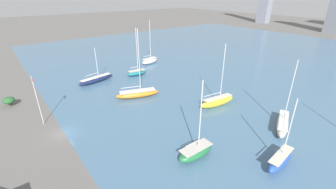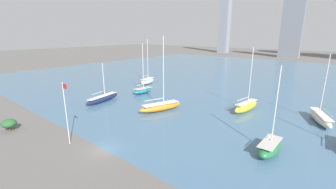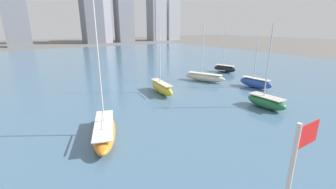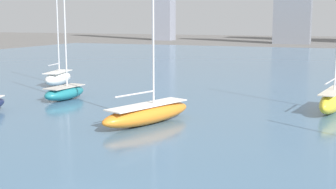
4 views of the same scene
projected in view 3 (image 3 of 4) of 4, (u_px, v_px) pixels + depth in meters
The scene contains 8 objects.
harbor_water at pixel (67, 68), 69.66m from camera, with size 180.00×140.00×0.00m.
distant_city_skyline at pixel (106, 3), 168.19m from camera, with size 186.58×19.59×70.15m.
sailboat_yellow at pixel (161, 87), 42.98m from camera, with size 3.09×9.22×14.05m.
sailboat_blue at pixel (255, 83), 46.78m from camera, with size 2.51×7.27×10.90m.
sailboat_orange at pixel (104, 130), 25.73m from camera, with size 5.92×10.67×16.37m.
sailboat_green at pixel (266, 101), 35.27m from camera, with size 2.61×6.62×12.80m.
sailboat_cream at pixel (205, 77), 52.38m from camera, with size 5.91×9.86×13.15m.
sailboat_black at pixel (225, 68), 62.59m from camera, with size 3.74×6.59×12.15m.
Camera 3 is at (-11.85, -4.95, 12.41)m, focal length 24.00 mm.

